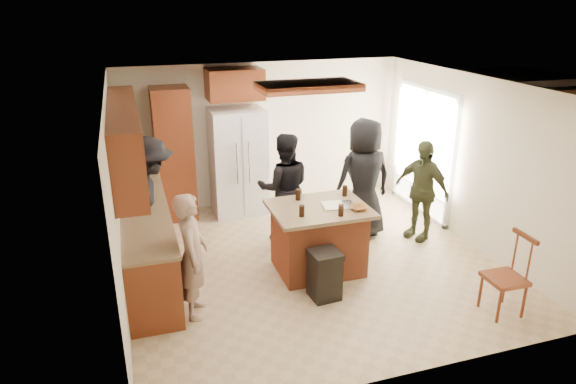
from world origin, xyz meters
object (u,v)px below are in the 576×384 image
object	(u,v)px
person_behind_left	(284,188)
spindle_chair	(506,278)
person_behind_right	(364,179)
kitchen_island	(318,238)
refrigerator	(238,162)
person_counter	(152,203)
person_front_left	(192,256)
trash_bin	(325,274)
person_side_right	(421,190)

from	to	relation	value
person_behind_left	spindle_chair	world-z (taller)	person_behind_left
person_behind_right	kitchen_island	world-z (taller)	person_behind_right
refrigerator	kitchen_island	bearing A→B (deg)	-76.64
person_counter	spindle_chair	bearing A→B (deg)	-120.53
person_front_left	kitchen_island	distance (m)	1.86
kitchen_island	trash_bin	world-z (taller)	kitchen_island
person_counter	spindle_chair	distance (m)	4.59
kitchen_island	spindle_chair	size ratio (longest dim) A/B	1.29
person_behind_left	person_counter	distance (m)	1.95
kitchen_island	person_side_right	bearing A→B (deg)	14.79
person_behind_left	person_side_right	xyz separation A→B (m)	(2.00, -0.56, -0.06)
person_front_left	person_behind_left	xyz separation A→B (m)	(1.60, 1.59, 0.08)
person_counter	person_front_left	bearing A→B (deg)	-163.74
person_front_left	trash_bin	bearing A→B (deg)	-85.74
person_side_right	trash_bin	bearing A→B (deg)	-84.86
person_behind_left	person_counter	xyz separation A→B (m)	(-1.94, -0.16, 0.07)
person_front_left	person_side_right	world-z (taller)	person_side_right
person_behind_right	refrigerator	xyz separation A→B (m)	(-1.60, 1.54, -0.03)
person_behind_left	kitchen_island	size ratio (longest dim) A/B	1.31
person_counter	kitchen_island	bearing A→B (deg)	-110.14
person_counter	kitchen_island	size ratio (longest dim) A/B	1.42
kitchen_island	trash_bin	distance (m)	0.72
person_counter	refrigerator	world-z (taller)	person_counter
person_behind_right	spindle_chair	size ratio (longest dim) A/B	1.88
person_side_right	trash_bin	world-z (taller)	person_side_right
trash_bin	spindle_chair	distance (m)	2.12
person_behind_left	trash_bin	bearing A→B (deg)	101.13
person_behind_left	person_behind_right	world-z (taller)	person_behind_right
person_behind_left	trash_bin	world-z (taller)	person_behind_left
kitchen_island	refrigerator	bearing A→B (deg)	103.36
refrigerator	spindle_chair	xyz separation A→B (m)	(2.28, -4.00, -0.45)
kitchen_island	person_behind_left	bearing A→B (deg)	98.29
person_front_left	refrigerator	world-z (taller)	refrigerator
kitchen_island	spindle_chair	distance (m)	2.37
person_behind_right	person_counter	xyz separation A→B (m)	(-3.13, 0.06, -0.03)
person_behind_right	kitchen_island	distance (m)	1.41
person_behind_right	trash_bin	bearing A→B (deg)	48.47
trash_bin	person_behind_right	bearing A→B (deg)	51.11
person_front_left	spindle_chair	size ratio (longest dim) A/B	1.53
refrigerator	person_front_left	bearing A→B (deg)	-112.23
spindle_chair	kitchen_island	bearing A→B (deg)	136.57
refrigerator	spindle_chair	world-z (taller)	refrigerator
spindle_chair	person_behind_left	bearing A→B (deg)	124.94
person_side_right	person_counter	bearing A→B (deg)	-120.68
person_front_left	person_side_right	bearing A→B (deg)	-64.73
refrigerator	kitchen_island	distance (m)	2.47
person_front_left	person_side_right	size ratio (longest dim) A/B	0.98
person_side_right	refrigerator	size ratio (longest dim) A/B	0.87
person_behind_right	person_counter	size ratio (longest dim) A/B	1.03
person_front_left	trash_bin	size ratio (longest dim) A/B	2.41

